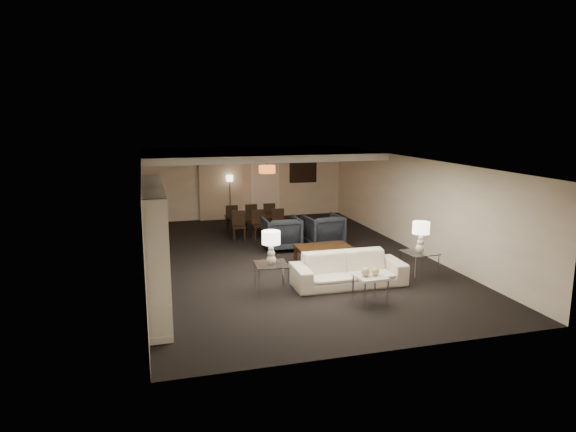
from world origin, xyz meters
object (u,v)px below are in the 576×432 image
(pendant_light, at_px, (267,169))
(chair_fl, at_px, (232,218))
(chair_nm, at_px, (259,225))
(chair_nr, at_px, (279,224))
(table_lamp_right, at_px, (421,237))
(vase_blue, at_px, (157,265))
(coffee_table, at_px, (323,255))
(vase_amber, at_px, (155,226))
(chair_fr, at_px, (269,216))
(floor_lamp, at_px, (230,198))
(sofa, at_px, (348,270))
(chair_fm, at_px, (250,217))
(armchair_right, at_px, (323,231))
(table_lamp_left, at_px, (271,248))
(side_table_left, at_px, (271,278))
(dining_table, at_px, (255,225))
(chair_nl, at_px, (239,226))
(television, at_px, (157,247))
(floor_speaker, at_px, (158,243))
(marble_table, at_px, (370,289))
(side_table_right, at_px, (419,265))
(armchair_left, at_px, (281,233))

(pendant_light, distance_m, chair_fl, 1.89)
(chair_nm, relative_size, chair_nr, 1.00)
(table_lamp_right, height_order, vase_blue, table_lamp_right)
(coffee_table, distance_m, vase_amber, 4.72)
(chair_fr, height_order, floor_lamp, floor_lamp)
(table_lamp_right, height_order, floor_lamp, floor_lamp)
(sofa, bearing_deg, chair_fl, 105.25)
(chair_fm, bearing_deg, chair_fr, -179.09)
(armchair_right, height_order, table_lamp_left, table_lamp_left)
(chair_nm, height_order, chair_fm, same)
(table_lamp_left, bearing_deg, chair_fr, 76.94)
(table_lamp_right, distance_m, vase_amber, 5.74)
(sofa, distance_m, table_lamp_left, 1.81)
(chair_nm, xyz_separation_m, floor_lamp, (-0.36, 3.00, 0.36))
(floor_lamp, bearing_deg, vase_blue, -106.86)
(chair_fm, bearing_deg, side_table_left, 83.48)
(dining_table, bearing_deg, pendant_light, 42.45)
(chair_nr, bearing_deg, chair_nl, -176.28)
(chair_nr, bearing_deg, dining_table, 136.43)
(coffee_table, bearing_deg, vase_amber, -152.00)
(coffee_table, distance_m, television, 4.21)
(pendant_light, relative_size, armchair_right, 0.53)
(side_table_left, bearing_deg, chair_nm, 80.51)
(vase_blue, height_order, chair_nl, vase_blue)
(sofa, xyz_separation_m, vase_blue, (-3.98, -1.27, 0.79))
(side_table_left, bearing_deg, sofa, 0.00)
(vase_amber, bearing_deg, vase_blue, -90.00)
(sofa, bearing_deg, table_lamp_left, -179.27)
(sofa, height_order, table_lamp_left, table_lamp_left)
(table_lamp_right, xyz_separation_m, chair_nr, (-2.03, 4.61, -0.53))
(dining_table, height_order, chair_nm, chair_nm)
(sofa, relative_size, chair_nl, 2.81)
(table_lamp_left, relative_size, floor_speaker, 0.58)
(floor_speaker, bearing_deg, pendant_light, 25.01)
(armchair_right, xyz_separation_m, floor_lamp, (-1.89, 4.31, 0.34))
(marble_table, xyz_separation_m, chair_fr, (-0.33, 7.01, 0.15))
(side_table_right, relative_size, chair_fl, 0.77)
(armchair_left, xyz_separation_m, marble_table, (0.60, -4.40, -0.17))
(vase_blue, distance_m, chair_nl, 6.41)
(pendant_light, distance_m, side_table_left, 6.27)
(armchair_left, xyz_separation_m, floor_lamp, (-0.69, 4.31, 0.34))
(chair_fr, distance_m, floor_lamp, 1.98)
(dining_table, distance_m, chair_fr, 0.90)
(table_lamp_right, bearing_deg, chair_nm, 119.72)
(chair_fr, bearing_deg, floor_speaker, 49.02)
(chair_fl, bearing_deg, floor_lamp, -93.65)
(side_table_left, distance_m, chair_fm, 5.96)
(coffee_table, bearing_deg, marble_table, -90.00)
(floor_lamp, bearing_deg, side_table_left, -93.11)
(table_lamp_right, bearing_deg, television, 176.35)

